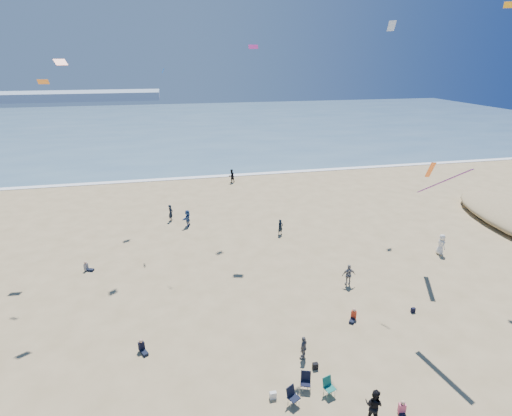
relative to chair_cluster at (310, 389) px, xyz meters
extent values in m
cube|color=#476B84|center=(-3.82, 91.66, -0.47)|extent=(220.00, 100.00, 0.06)
cube|color=white|center=(-3.82, 41.66, -0.46)|extent=(220.00, 1.20, 0.08)
cube|color=#7A8EA8|center=(-63.82, 166.66, 1.10)|extent=(110.00, 20.00, 3.20)
imported|color=black|center=(3.95, 19.80, 0.30)|extent=(0.69, 0.60, 1.60)
imported|color=gray|center=(6.55, 9.66, 0.37)|extent=(1.06, 0.52, 1.75)
imported|color=white|center=(16.77, 12.74, 0.44)|extent=(0.65, 0.95, 1.89)
imported|color=black|center=(2.49, -2.01, 0.42)|extent=(1.11, 1.13, 1.84)
imported|color=black|center=(-6.55, 25.82, 0.40)|extent=(0.65, 0.77, 1.79)
imported|color=slate|center=(0.58, 2.76, 0.25)|extent=(0.83, 0.92, 1.50)
imported|color=#33558D|center=(-4.88, 23.95, 0.38)|extent=(1.17, 1.69, 1.76)
imported|color=black|center=(2.01, 38.27, 0.44)|extent=(1.14, 1.06, 1.89)
cube|color=silver|center=(-1.88, 0.28, -0.30)|extent=(0.35, 0.20, 0.40)
cube|color=black|center=(0.98, 1.79, -0.31)|extent=(0.30, 0.22, 0.38)
cube|color=black|center=(9.44, 5.41, -0.33)|extent=(0.28, 0.18, 0.34)
cube|color=white|center=(10.16, 13.72, 18.11)|extent=(0.49, 0.63, 0.70)
cube|color=red|center=(-12.61, 14.61, 15.68)|extent=(0.90, 0.82, 0.40)
cube|color=orange|center=(19.05, 12.90, 19.58)|extent=(0.83, 0.66, 0.42)
cube|color=purple|center=(1.61, 21.46, 16.83)|extent=(0.91, 0.62, 0.34)
cube|color=orange|center=(-15.56, 21.09, 14.16)|extent=(0.86, 0.34, 0.39)
cube|color=blue|center=(-6.19, 23.87, 14.84)|extent=(0.23, 0.69, 0.40)
cube|color=purple|center=(9.44, 4.60, 9.17)|extent=(0.35, 3.14, 2.21)
cube|color=orange|center=(13.86, 11.92, 7.65)|extent=(0.35, 2.64, 1.87)
camera|label=1|loc=(-6.10, -14.94, 15.99)|focal=28.00mm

